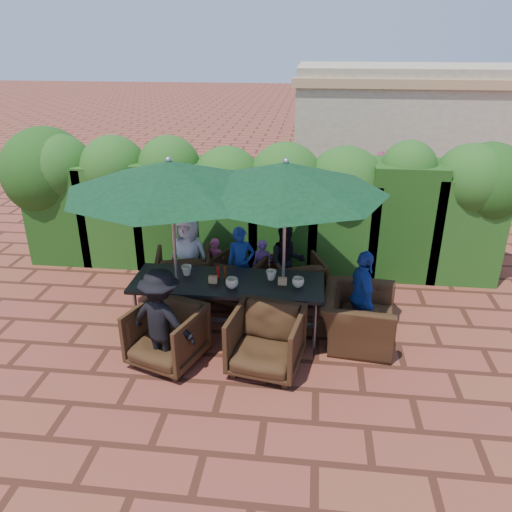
# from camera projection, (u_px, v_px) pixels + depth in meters

# --- Properties ---
(ground) EXTENTS (80.00, 80.00, 0.00)m
(ground) POSITION_uv_depth(u_px,v_px,m) (237.00, 333.00, 7.03)
(ground) COLOR brown
(ground) RESTS_ON ground
(dining_table) EXTENTS (2.64, 0.90, 0.75)m
(dining_table) POSITION_uv_depth(u_px,v_px,m) (228.00, 286.00, 6.89)
(dining_table) COLOR black
(dining_table) RESTS_ON ground
(umbrella_left) EXTENTS (2.73, 2.73, 2.46)m
(umbrella_left) POSITION_uv_depth(u_px,v_px,m) (170.00, 176.00, 6.32)
(umbrella_left) COLOR gray
(umbrella_left) RESTS_ON ground
(umbrella_right) EXTENTS (2.62, 2.62, 2.46)m
(umbrella_right) POSITION_uv_depth(u_px,v_px,m) (286.00, 178.00, 6.24)
(umbrella_right) COLOR gray
(umbrella_right) RESTS_ON ground
(chair_far_left) EXTENTS (0.98, 0.94, 0.85)m
(chair_far_left) POSITION_uv_depth(u_px,v_px,m) (184.00, 272.00, 7.88)
(chair_far_left) COLOR black
(chair_far_left) RESTS_ON ground
(chair_far_mid) EXTENTS (0.95, 0.92, 0.78)m
(chair_far_mid) POSITION_uv_depth(u_px,v_px,m) (237.00, 277.00, 7.77)
(chair_far_mid) COLOR black
(chair_far_mid) RESTS_ON ground
(chair_far_right) EXTENTS (0.92, 0.89, 0.76)m
(chair_far_right) POSITION_uv_depth(u_px,v_px,m) (298.00, 277.00, 7.81)
(chair_far_right) COLOR black
(chair_far_right) RESTS_ON ground
(chair_near_left) EXTENTS (1.02, 0.99, 0.84)m
(chair_near_left) POSITION_uv_depth(u_px,v_px,m) (166.00, 333.00, 6.27)
(chair_near_left) COLOR black
(chair_near_left) RESTS_ON ground
(chair_near_right) EXTENTS (0.97, 0.93, 0.87)m
(chair_near_right) POSITION_uv_depth(u_px,v_px,m) (266.00, 338.00, 6.13)
(chair_near_right) COLOR black
(chair_near_right) RESTS_ON ground
(chair_end_right) EXTENTS (0.82, 1.15, 0.95)m
(chair_end_right) POSITION_uv_depth(u_px,v_px,m) (359.00, 310.00, 6.69)
(chair_end_right) COLOR black
(chair_end_right) RESTS_ON ground
(adult_far_left) EXTENTS (0.72, 0.52, 1.33)m
(adult_far_left) POSITION_uv_depth(u_px,v_px,m) (189.00, 257.00, 7.82)
(adult_far_left) COLOR silver
(adult_far_left) RESTS_ON ground
(adult_far_mid) EXTENTS (0.52, 0.47, 1.20)m
(adult_far_mid) POSITION_uv_depth(u_px,v_px,m) (241.00, 265.00, 7.70)
(adult_far_mid) COLOR navy
(adult_far_mid) RESTS_ON ground
(adult_far_right) EXTENTS (0.65, 0.49, 1.21)m
(adult_far_right) POSITION_uv_depth(u_px,v_px,m) (287.00, 262.00, 7.76)
(adult_far_right) COLOR black
(adult_far_right) RESTS_ON ground
(adult_near_left) EXTENTS (0.94, 0.65, 1.35)m
(adult_near_left) POSITION_uv_depth(u_px,v_px,m) (162.00, 321.00, 6.05)
(adult_near_left) COLOR black
(adult_near_left) RESTS_ON ground
(adult_end_right) EXTENTS (0.54, 0.83, 1.30)m
(adult_end_right) POSITION_uv_depth(u_px,v_px,m) (362.00, 296.00, 6.67)
(adult_end_right) COLOR navy
(adult_end_right) RESTS_ON ground
(child_left) EXTENTS (0.37, 0.33, 0.89)m
(child_left) POSITION_uv_depth(u_px,v_px,m) (215.00, 265.00, 8.05)
(child_left) COLOR #CE4879
(child_left) RESTS_ON ground
(child_right) EXTENTS (0.36, 0.30, 0.92)m
(child_right) POSITION_uv_depth(u_px,v_px,m) (262.00, 268.00, 7.93)
(child_right) COLOR purple
(child_right) RESTS_ON ground
(pedestrian_a) EXTENTS (1.61, 1.01, 1.63)m
(pedestrian_a) POSITION_uv_depth(u_px,v_px,m) (352.00, 194.00, 10.41)
(pedestrian_a) COLOR green
(pedestrian_a) RESTS_ON ground
(pedestrian_b) EXTENTS (0.91, 0.68, 1.68)m
(pedestrian_b) POSITION_uv_depth(u_px,v_px,m) (379.00, 191.00, 10.50)
(pedestrian_b) COLOR #CE4879
(pedestrian_b) RESTS_ON ground
(pedestrian_c) EXTENTS (1.16, 0.96, 1.66)m
(pedestrian_c) POSITION_uv_depth(u_px,v_px,m) (421.00, 194.00, 10.35)
(pedestrian_c) COLOR gray
(pedestrian_c) RESTS_ON ground
(cup_a) EXTENTS (0.15, 0.15, 0.12)m
(cup_a) POSITION_uv_depth(u_px,v_px,m) (160.00, 280.00, 6.77)
(cup_a) COLOR beige
(cup_a) RESTS_ON dining_table
(cup_b) EXTENTS (0.15, 0.15, 0.14)m
(cup_b) POSITION_uv_depth(u_px,v_px,m) (187.00, 270.00, 7.01)
(cup_b) COLOR beige
(cup_b) RESTS_ON dining_table
(cup_c) EXTENTS (0.17, 0.17, 0.14)m
(cup_c) POSITION_uv_depth(u_px,v_px,m) (232.00, 283.00, 6.66)
(cup_c) COLOR beige
(cup_c) RESTS_ON dining_table
(cup_d) EXTENTS (0.15, 0.15, 0.14)m
(cup_d) POSITION_uv_depth(u_px,v_px,m) (271.00, 275.00, 6.88)
(cup_d) COLOR beige
(cup_d) RESTS_ON dining_table
(cup_e) EXTENTS (0.16, 0.16, 0.13)m
(cup_e) POSITION_uv_depth(u_px,v_px,m) (298.00, 282.00, 6.68)
(cup_e) COLOR beige
(cup_e) RESTS_ON dining_table
(ketchup_bottle) EXTENTS (0.04, 0.04, 0.17)m
(ketchup_bottle) POSITION_uv_depth(u_px,v_px,m) (218.00, 272.00, 6.92)
(ketchup_bottle) COLOR #B20C0A
(ketchup_bottle) RESTS_ON dining_table
(sauce_bottle) EXTENTS (0.04, 0.04, 0.17)m
(sauce_bottle) POSITION_uv_depth(u_px,v_px,m) (225.00, 272.00, 6.92)
(sauce_bottle) COLOR #4C230C
(sauce_bottle) RESTS_ON dining_table
(serving_tray) EXTENTS (0.35, 0.25, 0.02)m
(serving_tray) POSITION_uv_depth(u_px,v_px,m) (162.00, 283.00, 6.79)
(serving_tray) COLOR #AF7A55
(serving_tray) RESTS_ON dining_table
(number_block_left) EXTENTS (0.12, 0.06, 0.10)m
(number_block_left) POSITION_uv_depth(u_px,v_px,m) (213.00, 280.00, 6.79)
(number_block_left) COLOR tan
(number_block_left) RESTS_ON dining_table
(number_block_right) EXTENTS (0.12, 0.06, 0.10)m
(number_block_right) POSITION_uv_depth(u_px,v_px,m) (282.00, 281.00, 6.75)
(number_block_right) COLOR tan
(number_block_right) RESTS_ON dining_table
(hedge_wall) EXTENTS (9.10, 1.60, 2.40)m
(hedge_wall) POSITION_uv_depth(u_px,v_px,m) (247.00, 195.00, 8.62)
(hedge_wall) COLOR #173A0F
(hedge_wall) RESTS_ON ground
(building) EXTENTS (6.20, 3.08, 3.20)m
(building) POSITION_uv_depth(u_px,v_px,m) (418.00, 134.00, 12.35)
(building) COLOR beige
(building) RESTS_ON ground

